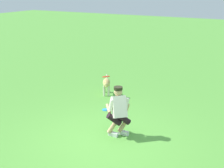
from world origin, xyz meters
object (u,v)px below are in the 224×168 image
object	(u,v)px
dog	(106,84)
frisbee_held	(107,110)
frisbee_flying	(106,77)
person	(119,110)

from	to	relation	value
dog	frisbee_held	bearing A→B (deg)	2.05
dog	frisbee_flying	bearing A→B (deg)	-1.10
frisbee_flying	frisbee_held	bearing A→B (deg)	120.01
person	frisbee_held	size ratio (longest dim) A/B	5.60
frisbee_flying	dog	bearing A→B (deg)	-63.40
dog	frisbee_flying	world-z (taller)	frisbee_flying
person	dog	distance (m)	3.02
dog	frisbee_held	size ratio (longest dim) A/B	4.07
person	dog	bearing A→B (deg)	-7.28
person	frisbee_flying	distance (m)	2.81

